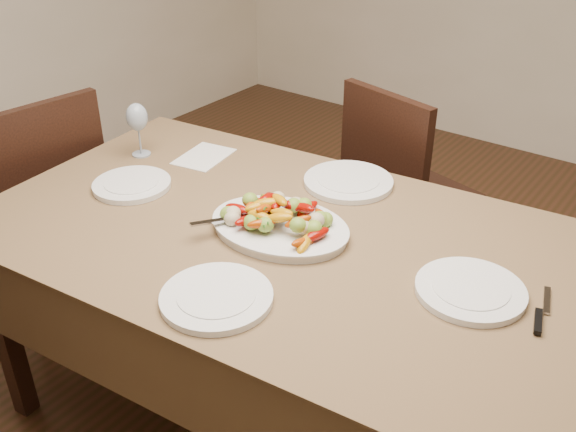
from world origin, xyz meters
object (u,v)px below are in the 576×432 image
(plate_left, at_px, (132,185))
(wine_glass, at_px, (138,128))
(plate_near, at_px, (217,298))
(plate_right, at_px, (470,291))
(chair_far, at_px, (411,194))
(plate_far, at_px, (348,182))
(serving_platter, at_px, (280,229))
(dining_table, at_px, (288,337))
(chair_left, at_px, (39,205))

(plate_left, relative_size, wine_glass, 1.23)
(plate_near, bearing_deg, plate_right, 39.50)
(chair_far, distance_m, plate_far, 0.63)
(plate_right, bearing_deg, serving_platter, -174.54)
(dining_table, bearing_deg, plate_far, 94.74)
(dining_table, bearing_deg, chair_left, -177.45)
(serving_platter, bearing_deg, chair_far, 91.81)
(chair_far, distance_m, wine_glass, 1.13)
(dining_table, relative_size, plate_near, 6.62)
(plate_right, bearing_deg, plate_left, -173.76)
(chair_far, height_order, plate_near, chair_far)
(serving_platter, relative_size, plate_left, 1.61)
(plate_right, relative_size, plate_far, 0.93)
(plate_far, bearing_deg, chair_far, 92.72)
(dining_table, height_order, chair_far, chair_far)
(plate_left, height_order, plate_right, same)
(plate_near, relative_size, wine_glass, 1.36)
(plate_left, bearing_deg, plate_far, 38.73)
(chair_far, relative_size, plate_near, 3.42)
(plate_right, distance_m, plate_near, 0.63)
(serving_platter, xyz_separation_m, plate_near, (0.07, -0.35, -0.00))
(chair_left, relative_size, plate_near, 3.42)
(chair_far, bearing_deg, serving_platter, 106.13)
(wine_glass, bearing_deg, serving_platter, -9.59)
(plate_left, distance_m, plate_near, 0.68)
(dining_table, height_order, plate_left, plate_left)
(plate_near, bearing_deg, wine_glass, 149.43)
(dining_table, height_order, plate_near, plate_near)
(chair_left, height_order, plate_right, chair_left)
(chair_left, relative_size, serving_platter, 2.35)
(chair_left, height_order, plate_far, chair_left)
(chair_far, relative_size, serving_platter, 2.35)
(plate_left, bearing_deg, chair_far, 62.23)
(chair_far, bearing_deg, plate_near, 108.84)
(plate_right, bearing_deg, plate_near, -140.50)
(dining_table, distance_m, plate_right, 0.66)
(chair_far, xyz_separation_m, wine_glass, (-0.69, -0.80, 0.39))
(chair_far, height_order, plate_right, chair_far)
(serving_platter, bearing_deg, plate_left, -172.97)
(chair_far, height_order, plate_left, chair_far)
(plate_near, xyz_separation_m, wine_glass, (-0.79, 0.47, 0.09))
(chair_far, bearing_deg, plate_right, 138.11)
(plate_far, distance_m, wine_glass, 0.76)
(plate_right, relative_size, wine_glass, 1.33)
(plate_right, bearing_deg, chair_left, -176.57)
(wine_glass, bearing_deg, plate_near, -30.57)
(serving_platter, bearing_deg, dining_table, 5.85)
(chair_far, xyz_separation_m, plate_right, (0.58, -0.87, 0.29))
(dining_table, relative_size, plate_right, 6.76)
(chair_far, xyz_separation_m, plate_far, (0.03, -0.55, 0.29))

